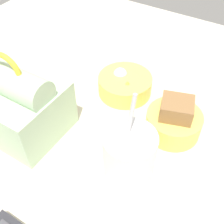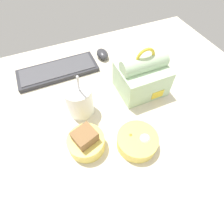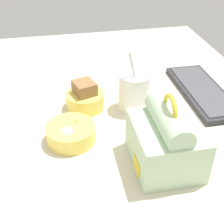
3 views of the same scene
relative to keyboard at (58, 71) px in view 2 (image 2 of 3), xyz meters
The scene contains 7 objects.
desk_surface 35.09cm from the keyboard, 77.95° to the right, with size 140.00×110.00×2.00cm.
keyboard is the anchor object (origin of this frame).
lunch_bag 36.57cm from the keyboard, 39.17° to the right, with size 17.60×15.22×18.86cm.
soup_cup 24.65cm from the keyboard, 82.59° to the right, with size 9.14×9.14×18.56cm.
bento_bowl_sandwich 38.36cm from the keyboard, 89.41° to the right, with size 11.49×11.49×8.66cm.
bento_bowl_snacks 46.49cm from the keyboard, 70.84° to the right, with size 12.82×12.82×5.66cm.
computer_mouse 21.76cm from the keyboard, ahead, with size 5.00×7.62×3.51cm.
Camera 2 is at (-8.99, -28.90, 54.30)cm, focal length 28.00 mm.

